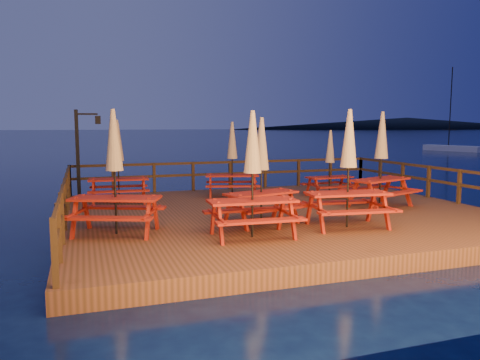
{
  "coord_description": "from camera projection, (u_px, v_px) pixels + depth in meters",
  "views": [
    {
      "loc": [
        -5.38,
        -12.33,
        2.9
      ],
      "look_at": [
        -1.03,
        0.6,
        1.27
      ],
      "focal_mm": 35.0,
      "sensor_mm": 36.0,
      "label": 1
    }
  ],
  "objects": [
    {
      "name": "picnic_table_3",
      "position": [
        348.0,
        167.0,
        11.28
      ],
      "size": [
        2.17,
        1.85,
        2.86
      ],
      "rotation": [
        0.0,
        0.0,
        -0.11
      ],
      "color": "maroon",
      "rests_on": "deck"
    },
    {
      "name": "picnic_table_2",
      "position": [
        118.0,
        160.0,
        14.78
      ],
      "size": [
        1.95,
        1.64,
        2.64
      ],
      "rotation": [
        0.0,
        0.0,
        -0.07
      ],
      "color": "maroon",
      "rests_on": "deck"
    },
    {
      "name": "sailboat",
      "position": [
        451.0,
        148.0,
        50.71
      ],
      "size": [
        2.93,
        6.2,
        9.18
      ],
      "rotation": [
        0.0,
        0.0,
        0.32
      ],
      "color": "white",
      "rests_on": "ground"
    },
    {
      "name": "picnic_table_0",
      "position": [
        261.0,
        169.0,
        11.7
      ],
      "size": [
        2.2,
        1.97,
        2.67
      ],
      "rotation": [
        0.0,
        0.0,
        0.26
      ],
      "color": "maroon",
      "rests_on": "deck"
    },
    {
      "name": "picnic_table_1",
      "position": [
        232.0,
        158.0,
        16.06
      ],
      "size": [
        2.14,
        1.92,
        2.59
      ],
      "rotation": [
        0.0,
        0.0,
        -0.27
      ],
      "color": "maroon",
      "rests_on": "deck"
    },
    {
      "name": "picnic_table_6",
      "position": [
        252.0,
        172.0,
        10.28
      ],
      "size": [
        2.04,
        1.71,
        2.8
      ],
      "rotation": [
        0.0,
        0.0,
        -0.05
      ],
      "color": "maroon",
      "rests_on": "deck"
    },
    {
      "name": "picnic_table_5",
      "position": [
        330.0,
        162.0,
        16.21
      ],
      "size": [
        1.7,
        1.43,
        2.3
      ],
      "rotation": [
        0.0,
        0.0,
        0.07
      ],
      "color": "maroon",
      "rests_on": "deck"
    },
    {
      "name": "picnic_table_7",
      "position": [
        381.0,
        158.0,
        14.08
      ],
      "size": [
        2.45,
        2.23,
        2.88
      ],
      "rotation": [
        0.0,
        0.0,
        0.34
      ],
      "color": "maroon",
      "rests_on": "deck"
    },
    {
      "name": "deck_piles",
      "position": [
        280.0,
        234.0,
        13.69
      ],
      "size": [
        11.44,
        9.44,
        1.4
      ],
      "color": "#362511",
      "rests_on": "ground"
    },
    {
      "name": "deck",
      "position": [
        280.0,
        217.0,
        13.63
      ],
      "size": [
        12.0,
        10.0,
        0.4
      ],
      "primitive_type": "cube",
      "color": "#4E3119",
      "rests_on": "ground"
    },
    {
      "name": "picnic_table_4",
      "position": [
        115.0,
        170.0,
        10.56
      ],
      "size": [
        2.45,
        2.25,
        2.85
      ],
      "rotation": [
        0.0,
        0.0,
        -0.38
      ],
      "color": "maroon",
      "rests_on": "deck"
    },
    {
      "name": "railing",
      "position": [
        258.0,
        178.0,
        15.19
      ],
      "size": [
        11.8,
        9.75,
        1.1
      ],
      "color": "#362511",
      "rests_on": "deck"
    },
    {
      "name": "headland_right",
      "position": [
        407.0,
        123.0,
        288.33
      ],
      "size": [
        230.4,
        86.4,
        7.0
      ],
      "primitive_type": "ellipsoid",
      "color": "black",
      "rests_on": "ground"
    },
    {
      "name": "ground",
      "position": [
        280.0,
        224.0,
        13.66
      ],
      "size": [
        500.0,
        500.0,
        0.0
      ],
      "primitive_type": "plane",
      "color": "black",
      "rests_on": "ground"
    },
    {
      "name": "lamp_post",
      "position": [
        82.0,
        145.0,
        15.97
      ],
      "size": [
        0.85,
        0.18,
        3.0
      ],
      "color": "black",
      "rests_on": "deck"
    }
  ]
}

